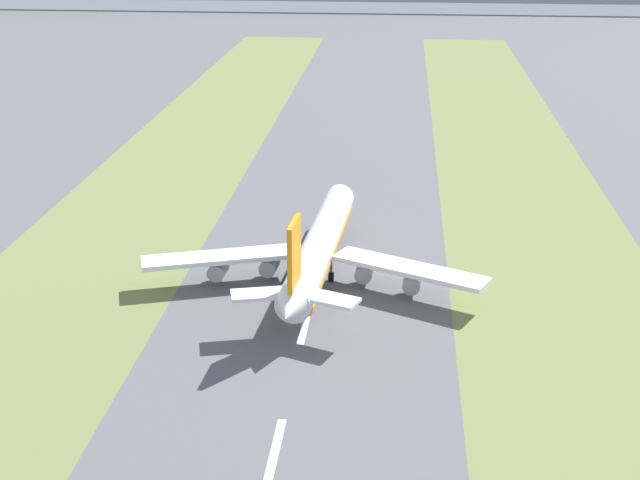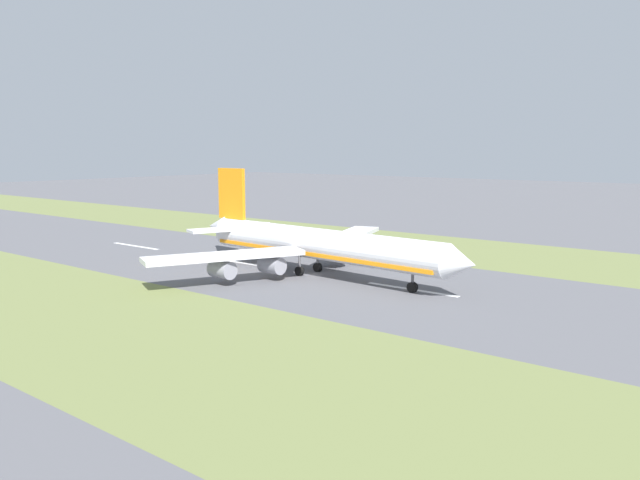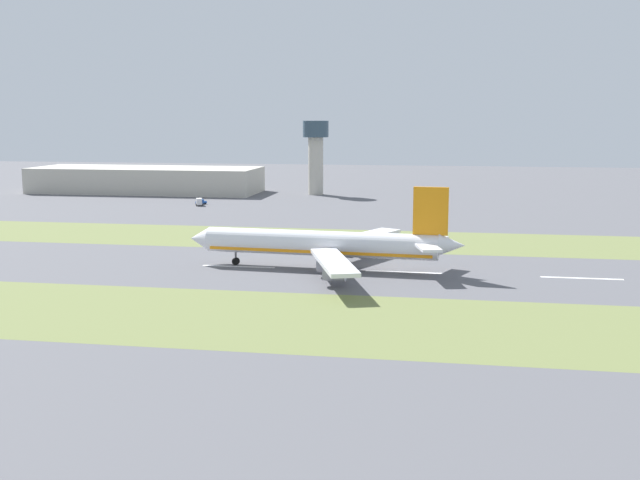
% 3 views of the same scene
% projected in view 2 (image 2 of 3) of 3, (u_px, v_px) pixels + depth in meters
% --- Properties ---
extents(ground_plane, '(800.00, 800.00, 0.00)m').
position_uv_depth(ground_plane, '(313.00, 274.00, 122.36)').
color(ground_plane, '#56565B').
extents(grass_median_west, '(40.00, 600.00, 0.01)m').
position_uv_depth(grass_median_west, '(425.00, 246.00, 157.33)').
color(grass_median_west, olive).
rests_on(grass_median_west, ground).
extents(grass_median_east, '(40.00, 600.00, 0.01)m').
position_uv_depth(grass_median_east, '(112.00, 324.00, 87.39)').
color(grass_median_east, olive).
rests_on(grass_median_east, ground).
extents(centreline_dash_near, '(1.20, 18.00, 0.01)m').
position_uv_depth(centreline_dash_near, '(136.00, 246.00, 157.86)').
color(centreline_dash_near, silver).
rests_on(centreline_dash_near, ground).
extents(centreline_dash_mid, '(1.20, 18.00, 0.01)m').
position_uv_depth(centreline_dash_mid, '(248.00, 264.00, 133.35)').
color(centreline_dash_mid, silver).
rests_on(centreline_dash_mid, ground).
extents(centreline_dash_far, '(1.20, 18.00, 0.01)m').
position_uv_depth(centreline_dash_far, '(412.00, 289.00, 108.83)').
color(centreline_dash_far, silver).
rests_on(centreline_dash_far, ground).
extents(airplane_main_jet, '(63.99, 67.22, 20.20)m').
position_uv_depth(airplane_main_jet, '(313.00, 244.00, 121.06)').
color(airplane_main_jet, white).
rests_on(airplane_main_jet, ground).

